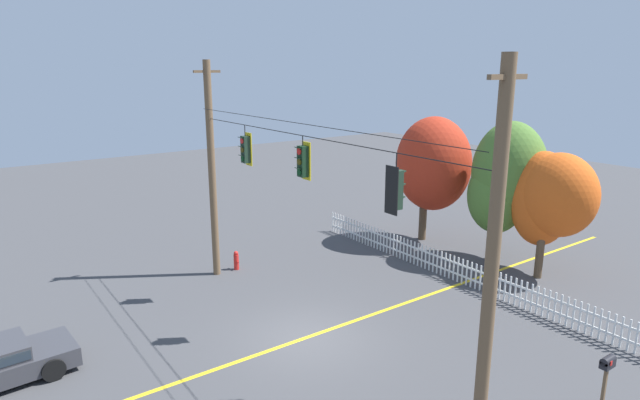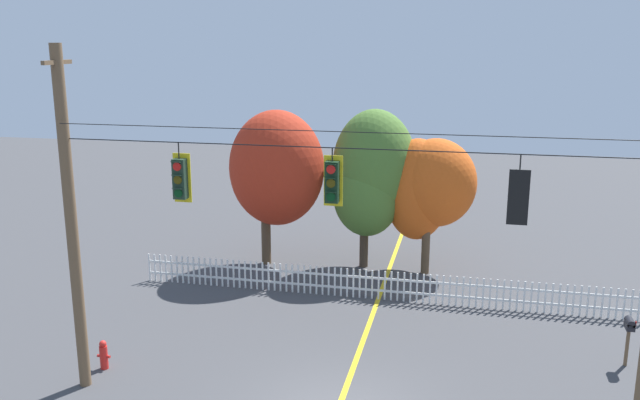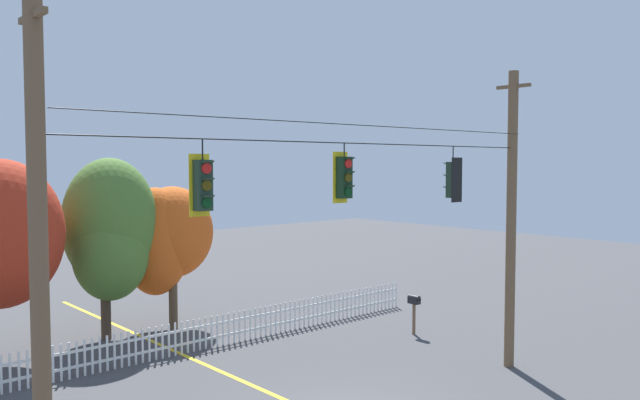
{
  "view_description": "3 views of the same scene",
  "coord_description": "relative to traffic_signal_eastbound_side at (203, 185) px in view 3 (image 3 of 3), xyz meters",
  "views": [
    {
      "loc": [
        12.96,
        -8.75,
        8.54
      ],
      "look_at": [
        -0.64,
        1.0,
        4.33
      ],
      "focal_mm": 29.85,
      "sensor_mm": 36.0,
      "label": 1
    },
    {
      "loc": [
        2.78,
        -14.29,
        8.88
      ],
      "look_at": [
        -0.69,
        1.28,
        5.04
      ],
      "focal_mm": 37.5,
      "sensor_mm": 36.0,
      "label": 2
    },
    {
      "loc": [
        -10.07,
        -10.37,
        6.1
      ],
      "look_at": [
        -0.24,
        0.69,
        5.25
      ],
      "focal_mm": 35.95,
      "sensor_mm": 36.0,
      "label": 3
    }
  ],
  "objects": [
    {
      "name": "signal_support_span",
      "position": [
        3.78,
        -0.01,
        -1.22
      ],
      "size": [
        13.8,
        1.1,
        8.81
      ],
      "color": "brown",
      "rests_on": "ground"
    },
    {
      "name": "traffic_signal_southbound_primary",
      "position": [
        3.65,
        -0.0,
        0.09
      ],
      "size": [
        0.43,
        0.38,
        1.35
      ],
      "color": "black"
    },
    {
      "name": "autumn_maple_mid",
      "position": [
        2.99,
        11.07,
        -1.98
      ],
      "size": [
        3.3,
        3.11,
        6.3
      ],
      "color": "#473828",
      "rests_on": "ground"
    },
    {
      "name": "traffic_signal_eastbound_side",
      "position": [
        0.0,
        0.0,
        0.0
      ],
      "size": [
        0.43,
        0.38,
        1.46
      ],
      "color": "black"
    },
    {
      "name": "autumn_oak_far_east",
      "position": [
        5.13,
        11.16,
        -2.31
      ],
      "size": [
        3.54,
        2.75,
        5.24
      ],
      "color": "brown",
      "rests_on": "ground"
    },
    {
      "name": "white_picket_fence",
      "position": [
        4.56,
        7.61,
        -5.16
      ],
      "size": [
        18.99,
        0.06,
        1.06
      ],
      "color": "white",
      "rests_on": "ground"
    },
    {
      "name": "traffic_signal_northbound_secondary",
      "position": [
        7.66,
        -0.02,
        -0.03
      ],
      "size": [
        0.43,
        0.38,
        1.48
      ],
      "color": "black"
    },
    {
      "name": "roadside_mailbox",
      "position": [
        11.19,
        4.23,
        -4.54
      ],
      "size": [
        0.25,
        0.44,
        1.42
      ],
      "color": "brown",
      "rests_on": "ground"
    }
  ]
}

